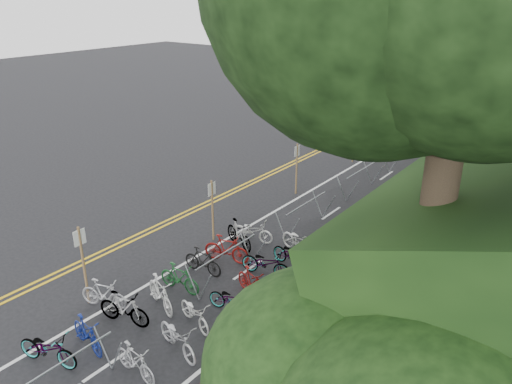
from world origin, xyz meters
TOP-DOWN VIEW (x-y plane):
  - ground at (0.00, 0.00)m, footprint 120.00×120.00m
  - road_markings at (0.63, 10.10)m, footprint 7.47×80.00m
  - red_curb at (5.70, 12.00)m, footprint 0.25×28.00m
  - bike_rack_front at (3.30, -3.31)m, footprint 1.12×2.74m
  - bike_racks_rest at (3.00, 13.00)m, footprint 1.14×23.00m
  - signpost_near at (0.30, -0.58)m, footprint 0.08×0.40m
  - signposts_rest at (0.60, 14.00)m, footprint 0.08×18.40m
  - bike_front at (0.92, -0.43)m, footprint 0.93×1.68m
  - bike_valet at (3.07, 1.83)m, footprint 3.54×11.02m

SIDE VIEW (x-z plane):
  - ground at x=0.00m, z-range 0.00..0.00m
  - road_markings at x=0.63m, z-range 0.00..0.01m
  - red_curb at x=5.70m, z-range 0.00..0.10m
  - bike_valet at x=3.07m, z-range -0.05..1.01m
  - bike_front at x=0.92m, z-range 0.00..0.97m
  - bike_rack_front at x=3.30m, z-range 0.25..1.38m
  - bike_racks_rest at x=3.00m, z-range 0.27..1.44m
  - signposts_rest at x=0.60m, z-range 0.18..2.68m
  - signpost_near at x=0.30m, z-range 0.19..2.84m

